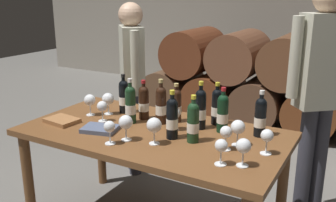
{
  "coord_description": "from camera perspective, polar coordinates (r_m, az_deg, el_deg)",
  "views": [
    {
      "loc": [
        1.21,
        -1.96,
        1.64
      ],
      "look_at": [
        0.0,
        0.2,
        0.91
      ],
      "focal_mm": 40.48,
      "sensor_mm": 36.0,
      "label": 1
    }
  ],
  "objects": [
    {
      "name": "wine_glass_9",
      "position": [
        2.44,
        0.89,
        -1.97
      ],
      "size": [
        0.08,
        0.08,
        0.15
      ],
      "color": "white",
      "rests_on": "dining_table"
    },
    {
      "name": "wine_glass_10",
      "position": [
        2.23,
        10.48,
        -3.98
      ],
      "size": [
        0.08,
        0.08,
        0.16
      ],
      "color": "white",
      "rests_on": "dining_table"
    },
    {
      "name": "wine_bottle_7",
      "position": [
        2.25,
        3.8,
        -3.14
      ],
      "size": [
        0.07,
        0.07,
        0.29
      ],
      "color": "#19381E",
      "rests_on": "dining_table"
    },
    {
      "name": "wine_glass_0",
      "position": [
        2.29,
        -6.38,
        -3.28
      ],
      "size": [
        0.09,
        0.09,
        0.16
      ],
      "color": "white",
      "rests_on": "dining_table"
    },
    {
      "name": "wine_bottle_10",
      "position": [
        2.47,
        4.92,
        -1.15
      ],
      "size": [
        0.07,
        0.07,
        0.32
      ],
      "color": "black",
      "rests_on": "dining_table"
    },
    {
      "name": "wine_bottle_6",
      "position": [
        2.4,
        13.73,
        -2.29
      ],
      "size": [
        0.07,
        0.07,
        0.29
      ],
      "color": "black",
      "rests_on": "dining_table"
    },
    {
      "name": "wine_glass_4",
      "position": [
        2.64,
        -9.89,
        -0.91
      ],
      "size": [
        0.07,
        0.07,
        0.15
      ],
      "color": "white",
      "rests_on": "dining_table"
    },
    {
      "name": "dining_table",
      "position": [
        2.5,
        -2.26,
        -6.45
      ],
      "size": [
        1.7,
        0.9,
        0.76
      ],
      "color": "brown",
      "rests_on": "ground_plane"
    },
    {
      "name": "wine_bottle_5",
      "position": [
        2.58,
        -5.67,
        -0.46
      ],
      "size": [
        0.07,
        0.07,
        0.31
      ],
      "color": "#19381E",
      "rests_on": "dining_table"
    },
    {
      "name": "cellar_back_wall",
      "position": [
        6.28,
        18.72,
        13.39
      ],
      "size": [
        10.0,
        0.24,
        2.8
      ],
      "primitive_type": "cube",
      "color": "gray",
      "rests_on": "ground_plane"
    },
    {
      "name": "wine_glass_2",
      "position": [
        2.22,
        -2.1,
        -3.74
      ],
      "size": [
        0.09,
        0.09,
        0.16
      ],
      "color": "white",
      "rests_on": "dining_table"
    },
    {
      "name": "leather_ledger",
      "position": [
        2.71,
        -15.67,
        -2.84
      ],
      "size": [
        0.24,
        0.18,
        0.03
      ],
      "primitive_type": "cube",
      "rotation": [
        0.0,
        0.0,
        -0.12
      ],
      "color": "#936038",
      "rests_on": "dining_table"
    },
    {
      "name": "wine_glass_5",
      "position": [
        1.98,
        11.3,
        -6.77
      ],
      "size": [
        0.08,
        0.08,
        0.15
      ],
      "color": "white",
      "rests_on": "dining_table"
    },
    {
      "name": "wine_bottle_0",
      "position": [
        2.3,
        0.63,
        -2.56
      ],
      "size": [
        0.07,
        0.07,
        0.31
      ],
      "color": "black",
      "rests_on": "dining_table"
    },
    {
      "name": "wine_glass_6",
      "position": [
        2.78,
        -11.69,
        0.06
      ],
      "size": [
        0.08,
        0.08,
        0.16
      ],
      "color": "white",
      "rests_on": "dining_table"
    },
    {
      "name": "wine_glass_8",
      "position": [
        2.15,
        14.67,
        -5.23
      ],
      "size": [
        0.07,
        0.07,
        0.15
      ],
      "color": "white",
      "rests_on": "dining_table"
    },
    {
      "name": "wine_bottle_9",
      "position": [
        2.57,
        7.36,
        -0.77
      ],
      "size": [
        0.07,
        0.07,
        0.29
      ],
      "color": "black",
      "rests_on": "dining_table"
    },
    {
      "name": "wine_bottle_3",
      "position": [
        2.8,
        -6.68,
        0.74
      ],
      "size": [
        0.07,
        0.07,
        0.29
      ],
      "color": "black",
      "rests_on": "dining_table"
    },
    {
      "name": "wine_bottle_2",
      "position": [
        2.59,
        1.23,
        -0.61
      ],
      "size": [
        0.07,
        0.07,
        0.27
      ],
      "color": "black",
      "rests_on": "dining_table"
    },
    {
      "name": "tasting_notebook",
      "position": [
        2.49,
        -10.19,
        -4.15
      ],
      "size": [
        0.25,
        0.21,
        0.03
      ],
      "primitive_type": "cube",
      "rotation": [
        0.0,
        0.0,
        0.26
      ],
      "color": "#4C5670",
      "rests_on": "dining_table"
    },
    {
      "name": "wine_bottle_4",
      "position": [
        2.65,
        -3.68,
        -0.17
      ],
      "size": [
        0.07,
        0.07,
        0.28
      ],
      "color": "black",
      "rests_on": "dining_table"
    },
    {
      "name": "wine_glass_7",
      "position": [
        2.17,
        8.73,
        -4.79
      ],
      "size": [
        0.07,
        0.07,
        0.14
      ],
      "color": "white",
      "rests_on": "dining_table"
    },
    {
      "name": "wine_glass_11",
      "position": [
        1.98,
        8.01,
        -6.84
      ],
      "size": [
        0.07,
        0.07,
        0.14
      ],
      "color": "white",
      "rests_on": "dining_table"
    },
    {
      "name": "wine_glass_3",
      "position": [
        2.78,
        -9.03,
        0.25
      ],
      "size": [
        0.09,
        0.09,
        0.16
      ],
      "color": "white",
      "rests_on": "dining_table"
    },
    {
      "name": "wine_glass_1",
      "position": [
        2.25,
        -8.8,
        -3.99
      ],
      "size": [
        0.07,
        0.07,
        0.14
      ],
      "color": "white",
      "rests_on": "dining_table"
    },
    {
      "name": "taster_seated_left",
      "position": [
        3.34,
        -5.42,
        3.95
      ],
      "size": [
        0.36,
        0.39,
        1.54
      ],
      "color": "#383842",
      "rests_on": "ground_plane"
    },
    {
      "name": "wine_bottle_1",
      "position": [
        2.56,
        -1.07,
        -0.55
      ],
      "size": [
        0.07,
        0.07,
        0.31
      ],
      "color": "black",
      "rests_on": "dining_table"
    },
    {
      "name": "barrel_stack",
      "position": [
        4.84,
        14.08,
        2.82
      ],
      "size": [
        3.12,
        0.9,
        1.15
      ],
      "color": "brown",
      "rests_on": "ground_plane"
    },
    {
      "name": "sommelier_presenting",
      "position": [
        2.79,
        22.07,
        2.88
      ],
      "size": [
        0.4,
        0.35,
        1.72
      ],
      "color": "#383842",
      "rests_on": "ground_plane"
    },
    {
      "name": "wine_bottle_8",
      "position": [
        2.43,
        8.23,
        -1.76
      ],
      "size": [
        0.07,
        0.07,
        0.29
      ],
      "color": "black",
      "rests_on": "dining_table"
    }
  ]
}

